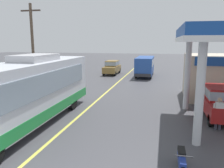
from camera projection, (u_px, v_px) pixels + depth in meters
ground at (119, 81)px, 25.30m from camera, size 120.00×120.00×0.00m
lane_divider_stripe at (108, 91)px, 20.51m from camera, size 0.16×50.00×0.01m
coach_bus_main at (26, 94)px, 11.72m from camera, size 2.60×11.04×3.69m
car_at_pump at (220, 101)px, 13.15m from camera, size 1.70×4.20×1.82m
minibus_opposing_lane at (145, 65)px, 28.91m from camera, size 2.04×6.13×2.44m
motorcycle_parked_forecourt at (181, 161)px, 7.62m from camera, size 0.55×1.80×0.92m
pedestrian_near_pump at (215, 104)px, 12.72m from camera, size 0.55×0.22×1.66m
pedestrian_by_shop at (219, 112)px, 11.32m from camera, size 0.55×0.22×1.66m
car_trailing_behind_bus at (112, 67)px, 30.85m from camera, size 1.70×4.20×1.82m
utility_pole_roadside at (33, 47)px, 19.66m from camera, size 1.80×0.24×7.54m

